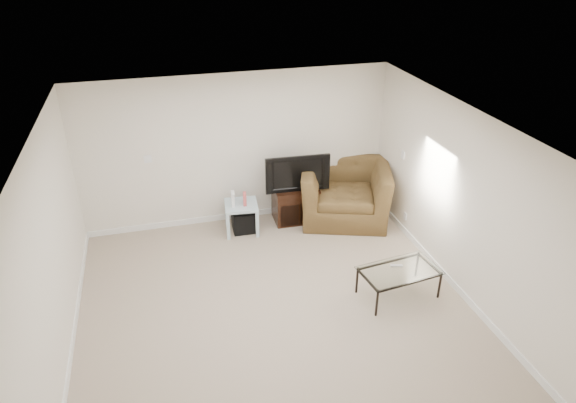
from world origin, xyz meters
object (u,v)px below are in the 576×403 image
object	(u,v)px
subwoofer	(244,220)
recliner	(345,184)
side_table	(242,217)
coffee_table	(398,283)
tv_stand	(296,203)
television	(296,171)

from	to	relation	value
subwoofer	recliner	distance (m)	1.80
side_table	recliner	bearing A→B (deg)	0.00
recliner	coffee_table	distance (m)	2.25
side_table	coffee_table	bearing A→B (deg)	-52.25
tv_stand	recliner	world-z (taller)	recliner
television	coffee_table	world-z (taller)	television
television	subwoofer	world-z (taller)	television
tv_stand	television	bearing A→B (deg)	-90.00
subwoofer	coffee_table	distance (m)	2.79
television	coffee_table	xyz separation A→B (m)	(0.76, -2.31, -0.71)
television	recliner	distance (m)	0.88
tv_stand	side_table	distance (m)	0.96
side_table	recliner	size ratio (longest dim) A/B	0.36
television	recliner	xyz separation A→B (m)	(0.83, -0.10, -0.28)
side_table	television	bearing A→B (deg)	6.24
subwoofer	television	bearing A→B (deg)	5.40
side_table	recliner	xyz separation A→B (m)	(1.78, 0.00, 0.38)
subwoofer	recliner	world-z (taller)	recliner
subwoofer	recliner	bearing A→B (deg)	-0.56
side_table	coffee_table	size ratio (longest dim) A/B	0.50
side_table	subwoofer	distance (m)	0.08
tv_stand	coffee_table	bearing A→B (deg)	-70.36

